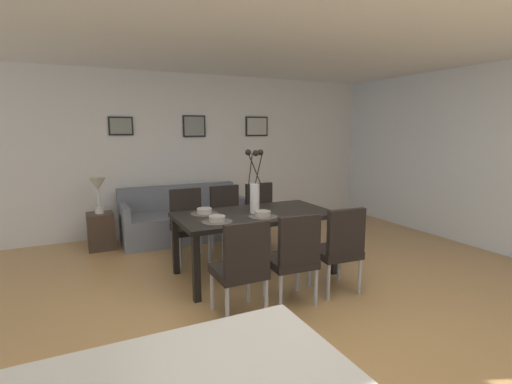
% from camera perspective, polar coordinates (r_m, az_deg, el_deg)
% --- Properties ---
extents(ground_plane, '(9.00, 9.00, 0.00)m').
position_cam_1_polar(ground_plane, '(3.81, 1.95, -17.08)').
color(ground_plane, tan).
extents(back_wall_panel, '(9.00, 0.10, 2.60)m').
position_cam_1_polar(back_wall_panel, '(6.47, -11.58, 5.77)').
color(back_wall_panel, silver).
rests_on(back_wall_panel, ground).
extents(side_window_wall, '(0.10, 6.30, 2.60)m').
position_cam_1_polar(side_window_wall, '(6.27, 31.17, 4.47)').
color(side_window_wall, white).
rests_on(side_window_wall, ground).
extents(ceiling_panel, '(9.00, 7.20, 0.08)m').
position_cam_1_polar(ceiling_panel, '(3.88, -0.81, 23.47)').
color(ceiling_panel, white).
extents(dining_table, '(1.80, 0.95, 0.74)m').
position_cam_1_polar(dining_table, '(4.40, -0.20, -4.15)').
color(dining_table, black).
rests_on(dining_table, ground).
extents(dining_chair_near_left, '(0.44, 0.44, 0.92)m').
position_cam_1_polar(dining_chair_near_left, '(3.43, -2.17, -10.88)').
color(dining_chair_near_left, black).
rests_on(dining_chair_near_left, ground).
extents(dining_chair_near_right, '(0.45, 0.45, 0.92)m').
position_cam_1_polar(dining_chair_near_right, '(5.05, -10.18, -4.29)').
color(dining_chair_near_right, black).
rests_on(dining_chair_near_right, ground).
extents(dining_chair_far_left, '(0.47, 0.47, 0.92)m').
position_cam_1_polar(dining_chair_far_left, '(3.69, 5.72, -9.41)').
color(dining_chair_far_left, black).
rests_on(dining_chair_far_left, ground).
extents(dining_chair_far_right, '(0.46, 0.46, 0.92)m').
position_cam_1_polar(dining_chair_far_right, '(5.26, -4.27, -3.61)').
color(dining_chair_far_right, black).
rests_on(dining_chair_far_right, ground).
extents(dining_chair_mid_left, '(0.47, 0.47, 0.92)m').
position_cam_1_polar(dining_chair_mid_left, '(4.03, 12.48, -7.96)').
color(dining_chair_mid_left, black).
rests_on(dining_chair_mid_left, ground).
extents(dining_chair_mid_right, '(0.45, 0.45, 0.92)m').
position_cam_1_polar(dining_chair_mid_right, '(5.47, 1.00, -3.06)').
color(dining_chair_mid_right, black).
rests_on(dining_chair_mid_right, ground).
extents(centerpiece_vase, '(0.21, 0.23, 0.73)m').
position_cam_1_polar(centerpiece_vase, '(4.33, -0.20, 0.47)').
color(centerpiece_vase, silver).
rests_on(centerpiece_vase, dining_table).
extents(placemat_near_left, '(0.32, 0.32, 0.01)m').
position_cam_1_polar(placemat_near_left, '(3.99, -5.89, -4.49)').
color(placemat_near_left, '#4C4742').
rests_on(placemat_near_left, dining_table).
extents(bowl_near_left, '(0.17, 0.17, 0.07)m').
position_cam_1_polar(bowl_near_left, '(3.98, -5.90, -3.97)').
color(bowl_near_left, '#B2ADA3').
rests_on(bowl_near_left, dining_table).
extents(placemat_near_right, '(0.32, 0.32, 0.01)m').
position_cam_1_polar(placemat_near_right, '(4.38, -7.81, -3.24)').
color(placemat_near_right, '#4C4742').
rests_on(placemat_near_right, dining_table).
extents(bowl_near_right, '(0.17, 0.17, 0.07)m').
position_cam_1_polar(bowl_near_right, '(4.37, -7.82, -2.77)').
color(bowl_near_right, '#B2ADA3').
rests_on(bowl_near_right, dining_table).
extents(placemat_far_left, '(0.32, 0.32, 0.01)m').
position_cam_1_polar(placemat_far_left, '(4.20, 1.07, -3.73)').
color(placemat_far_left, '#4C4742').
rests_on(placemat_far_left, dining_table).
extents(bowl_far_left, '(0.17, 0.17, 0.07)m').
position_cam_1_polar(bowl_far_left, '(4.19, 1.07, -3.23)').
color(bowl_far_left, '#B2ADA3').
rests_on(bowl_far_left, dining_table).
extents(sofa, '(1.89, 0.84, 0.80)m').
position_cam_1_polar(sofa, '(6.07, -10.92, -4.22)').
color(sofa, slate).
rests_on(sofa, ground).
extents(side_table, '(0.36, 0.36, 0.52)m').
position_cam_1_polar(side_table, '(5.85, -22.42, -5.49)').
color(side_table, '#3D2D23').
rests_on(side_table, ground).
extents(table_lamp, '(0.22, 0.22, 0.51)m').
position_cam_1_polar(table_lamp, '(5.73, -22.82, 0.64)').
color(table_lamp, beige).
rests_on(table_lamp, side_table).
extents(framed_picture_left, '(0.36, 0.03, 0.29)m').
position_cam_1_polar(framed_picture_left, '(6.23, -19.77, 9.38)').
color(framed_picture_left, black).
extents(framed_picture_center, '(0.39, 0.03, 0.36)m').
position_cam_1_polar(framed_picture_center, '(6.46, -9.34, 9.80)').
color(framed_picture_center, black).
extents(framed_picture_right, '(0.43, 0.03, 0.35)m').
position_cam_1_polar(framed_picture_right, '(6.88, 0.11, 9.90)').
color(framed_picture_right, black).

